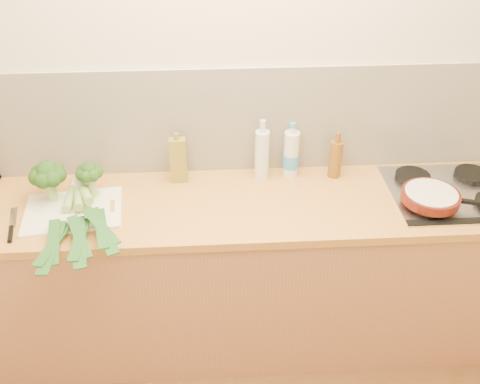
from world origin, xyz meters
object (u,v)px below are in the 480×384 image
at_px(gas_hob, 452,192).
at_px(skillet, 431,196).
at_px(chefs_knife, 11,230).
at_px(chopping_board, 73,211).

relative_size(gas_hob, skillet, 1.54).
relative_size(gas_hob, chefs_knife, 2.19).
bearing_deg(skillet, gas_hob, 51.93).
distance_m(chefs_knife, skillet, 1.87).
bearing_deg(chopping_board, skillet, -8.52).
relative_size(chopping_board, skillet, 1.14).
bearing_deg(chopping_board, chefs_knife, -158.52).
bearing_deg(chefs_knife, chopping_board, 15.78).
xyz_separation_m(chopping_board, chefs_knife, (-0.24, -0.13, 0.00)).
distance_m(gas_hob, chefs_knife, 2.02).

